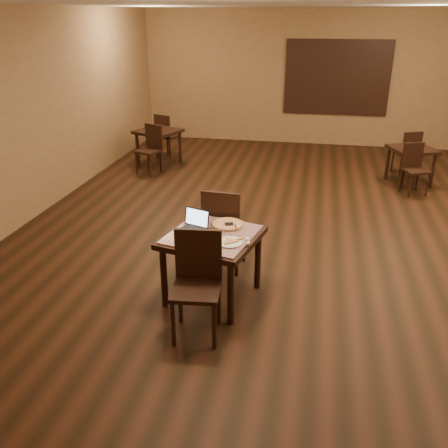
% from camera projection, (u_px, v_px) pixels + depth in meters
% --- Properties ---
extents(ground, '(10.00, 10.00, 0.00)m').
position_uv_depth(ground, '(298.00, 226.00, 7.01)').
color(ground, black).
rests_on(ground, ground).
extents(wall_back, '(8.00, 0.02, 3.00)m').
position_uv_depth(wall_back, '(314.00, 79.00, 10.89)').
color(wall_back, '#896645').
rests_on(wall_back, ground).
extents(wall_front, '(8.00, 0.02, 3.00)m').
position_uv_depth(wall_front, '(252.00, 381.00, 1.92)').
color(wall_front, '#896645').
rests_on(wall_front, ground).
extents(wall_left, '(0.02, 10.00, 3.00)m').
position_uv_depth(wall_left, '(36.00, 113.00, 7.12)').
color(wall_left, '#896645').
rests_on(wall_left, ground).
extents(ceiling, '(8.00, 10.00, 0.02)m').
position_uv_depth(ceiling, '(314.00, 2.00, 5.80)').
color(ceiling, silver).
rests_on(ceiling, wall_back).
extents(mural, '(2.34, 0.05, 1.64)m').
position_uv_depth(mural, '(337.00, 78.00, 10.74)').
color(mural, '#255D88').
rests_on(mural, wall_back).
extents(tiled_table, '(1.10, 1.10, 0.76)m').
position_uv_depth(tiled_table, '(212.00, 243.00, 4.99)').
color(tiled_table, black).
rests_on(tiled_table, ground).
extents(chair_main_near, '(0.49, 0.49, 1.04)m').
position_uv_depth(chair_main_near, '(197.00, 278.00, 4.48)').
color(chair_main_near, black).
rests_on(chair_main_near, ground).
extents(chair_main_far, '(0.48, 0.48, 1.05)m').
position_uv_depth(chair_main_far, '(223.00, 226.00, 5.56)').
color(chair_main_far, black).
rests_on(chair_main_far, ground).
extents(laptop, '(0.34, 0.31, 0.20)m').
position_uv_depth(laptop, '(196.00, 224.00, 5.05)').
color(laptop, black).
rests_on(laptop, tiled_table).
extents(plate, '(0.27, 0.27, 0.01)m').
position_uv_depth(plate, '(230.00, 242.00, 4.74)').
color(plate, white).
rests_on(plate, tiled_table).
extents(pizza_slice, '(0.26, 0.26, 0.02)m').
position_uv_depth(pizza_slice, '(230.00, 241.00, 4.74)').
color(pizza_slice, '#F5E6A3').
rests_on(pizza_slice, plate).
extents(pizza_pan, '(0.40, 0.40, 0.01)m').
position_uv_depth(pizza_pan, '(228.00, 225.00, 5.14)').
color(pizza_pan, silver).
rests_on(pizza_pan, tiled_table).
extents(pizza_whole, '(0.34, 0.34, 0.02)m').
position_uv_depth(pizza_whole, '(228.00, 224.00, 5.13)').
color(pizza_whole, '#F5E6A3').
rests_on(pizza_whole, pizza_pan).
extents(spatula, '(0.15, 0.24, 0.01)m').
position_uv_depth(spatula, '(229.00, 224.00, 5.11)').
color(spatula, silver).
rests_on(spatula, pizza_whole).
extents(napkin_roll, '(0.07, 0.16, 0.04)m').
position_uv_depth(napkin_roll, '(248.00, 241.00, 4.74)').
color(napkin_roll, white).
rests_on(napkin_roll, tiled_table).
extents(other_table_a, '(0.92, 0.92, 0.67)m').
position_uv_depth(other_table_a, '(412.00, 154.00, 8.55)').
color(other_table_a, black).
rests_on(other_table_a, ground).
extents(other_table_a_chair_near, '(0.48, 0.48, 0.86)m').
position_uv_depth(other_table_a_chair_near, '(414.00, 166.00, 8.13)').
color(other_table_a_chair_near, black).
rests_on(other_table_a_chair_near, ground).
extents(other_table_a_chair_far, '(0.48, 0.48, 0.86)m').
position_uv_depth(other_table_a_chair_far, '(408.00, 150.00, 9.03)').
color(other_table_a_chair_far, black).
rests_on(other_table_a_chair_far, ground).
extents(other_table_b, '(1.00, 1.00, 0.72)m').
position_uv_depth(other_table_b, '(158.00, 136.00, 9.63)').
color(other_table_b, black).
rests_on(other_table_b, ground).
extents(other_table_b_chair_near, '(0.53, 0.53, 0.94)m').
position_uv_depth(other_table_b_chair_near, '(151.00, 146.00, 9.16)').
color(other_table_b_chair_near, black).
rests_on(other_table_b_chair_near, ground).
extents(other_table_b_chair_far, '(0.53, 0.53, 0.94)m').
position_uv_depth(other_table_b_chair_far, '(165.00, 133.00, 10.15)').
color(other_table_b_chair_far, black).
rests_on(other_table_b_chair_far, ground).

